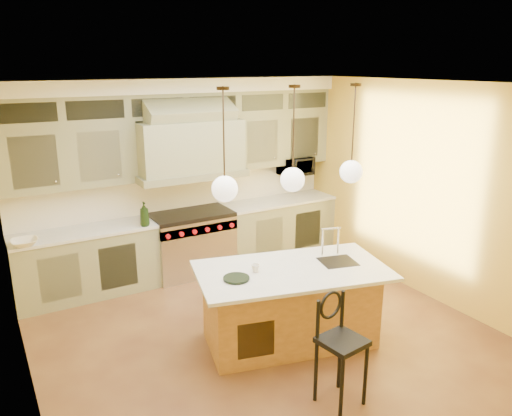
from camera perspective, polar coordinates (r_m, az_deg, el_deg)
floor at (r=6.11m, az=0.95°, el=-14.30°), size 5.00×5.00×0.00m
ceiling at (r=5.26m, az=1.10°, el=14.01°), size 5.00×5.00×0.00m
wall_back at (r=7.69m, az=-8.63°, el=3.65°), size 5.00×0.00×5.00m
wall_front at (r=3.76m, az=21.44°, el=-11.10°), size 5.00×0.00×5.00m
wall_left at (r=4.81m, az=-25.60°, el=-5.58°), size 0.00×5.00×5.00m
wall_right at (r=7.09m, az=18.63°, el=1.89°), size 0.00×5.00×5.00m
back_cabinetry at (r=7.46m, az=-7.86°, el=3.12°), size 5.00×0.77×2.90m
range at (r=7.65m, az=-7.33°, el=-3.92°), size 1.20×0.74×0.96m
kitchen_island at (r=5.79m, az=3.95°, el=-10.85°), size 2.31×1.60×1.35m
counter_stool at (r=4.83m, az=9.55°, el=-14.98°), size 0.43×0.43×1.09m
microwave at (r=8.38m, az=4.55°, el=4.81°), size 0.54×0.37×0.30m
oil_bottle_a at (r=7.01m, az=-12.64°, el=-0.69°), size 0.13×0.13×0.34m
oil_bottle_b at (r=7.26m, az=-12.61°, el=-0.73°), size 0.10×0.10×0.18m
fruit_bowl at (r=6.79m, az=-24.94°, el=-3.58°), size 0.33×0.33×0.08m
cup at (r=5.45m, az=-0.06°, el=-6.90°), size 0.10×0.10×0.09m
pendant_left at (r=4.89m, az=-3.60°, el=2.53°), size 0.26×0.26×1.11m
pendant_center at (r=5.28m, az=4.20°, el=3.56°), size 0.26×0.26×1.11m
pendant_right at (r=5.76m, az=10.83°, el=4.38°), size 0.26×0.26×1.11m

